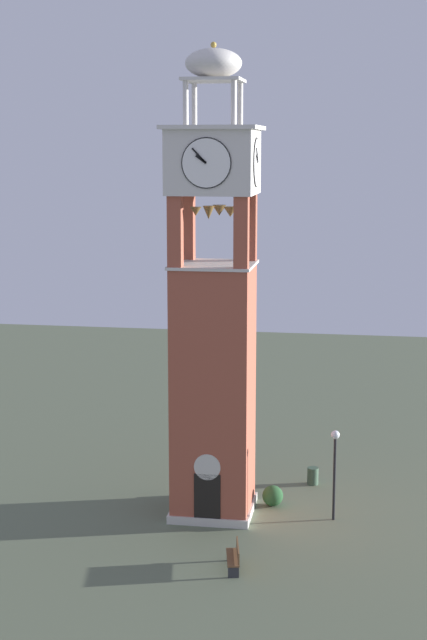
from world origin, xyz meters
name	(u,v)px	position (x,y,z in m)	size (l,w,h in m)	color
ground	(214,511)	(0.00, 0.00, 0.00)	(80.00, 80.00, 0.00)	#5B664C
clock_tower	(214,328)	(0.00, 0.00, 8.03)	(3.80, 3.80, 19.49)	#9E4C38
park_bench	(234,557)	(1.66, -5.41, 0.48)	(0.72, 1.65, 0.95)	brown
lamp_post	(335,458)	(5.12, -0.07, 2.70)	(0.36, 0.36, 3.89)	black
trash_bin	(313,476)	(4.01, 4.04, 0.40)	(0.52, 0.52, 0.80)	#38513D
shrub_near_entry	(273,496)	(2.44, 1.08, 0.45)	(0.91, 0.91, 0.91)	#234C28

